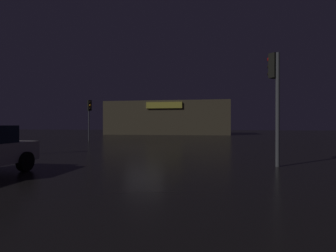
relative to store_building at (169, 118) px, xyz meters
name	(u,v)px	position (x,y,z in m)	size (l,w,h in m)	color
ground_plane	(144,148)	(2.61, -26.62, -2.61)	(120.00, 120.00, 0.00)	black
store_building	(169,118)	(0.00, 0.00, 0.00)	(19.42, 10.02, 5.22)	brown
traffic_signal_main	(89,110)	(-4.33, -20.46, 0.34)	(0.43, 0.42, 3.85)	#595B60
traffic_signal_cross_left	(275,86)	(9.41, -33.60, 0.34)	(0.42, 0.42, 4.18)	#595B60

